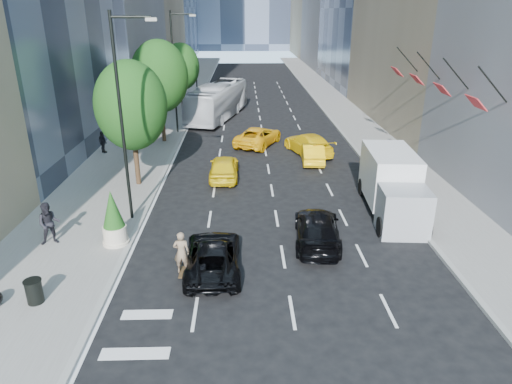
{
  "coord_description": "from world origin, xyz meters",
  "views": [
    {
      "loc": [
        -0.69,
        -17.61,
        10.1
      ],
      "look_at": [
        -0.09,
        3.73,
        1.6
      ],
      "focal_mm": 32.0,
      "sensor_mm": 36.0,
      "label": 1
    }
  ],
  "objects_px": {
    "trash_can": "(34,292)",
    "box_truck": "(392,184)",
    "skateboarder": "(182,255)",
    "black_sedan_lincoln": "(213,256)",
    "planter_shrub": "(113,219)",
    "city_bus": "(218,101)",
    "black_sedan_mercedes": "(317,229)"
  },
  "relations": [
    {
      "from": "black_sedan_mercedes",
      "to": "trash_can",
      "type": "height_order",
      "value": "black_sedan_mercedes"
    },
    {
      "from": "skateboarder",
      "to": "box_truck",
      "type": "relative_size",
      "value": 0.27
    },
    {
      "from": "black_sedan_lincoln",
      "to": "city_bus",
      "type": "height_order",
      "value": "city_bus"
    },
    {
      "from": "skateboarder",
      "to": "box_truck",
      "type": "distance_m",
      "value": 11.97
    },
    {
      "from": "black_sedan_mercedes",
      "to": "city_bus",
      "type": "xyz_separation_m",
      "value": [
        -5.88,
        26.93,
        1.0
      ]
    },
    {
      "from": "black_sedan_mercedes",
      "to": "box_truck",
      "type": "bearing_deg",
      "value": -136.96
    },
    {
      "from": "trash_can",
      "to": "black_sedan_lincoln",
      "type": "bearing_deg",
      "value": 20.12
    },
    {
      "from": "black_sedan_lincoln",
      "to": "planter_shrub",
      "type": "xyz_separation_m",
      "value": [
        -4.6,
        2.21,
        0.71
      ]
    },
    {
      "from": "black_sedan_mercedes",
      "to": "planter_shrub",
      "type": "relative_size",
      "value": 1.93
    },
    {
      "from": "skateboarder",
      "to": "black_sedan_lincoln",
      "type": "height_order",
      "value": "skateboarder"
    },
    {
      "from": "box_truck",
      "to": "trash_can",
      "type": "bearing_deg",
      "value": -148.72
    },
    {
      "from": "skateboarder",
      "to": "city_bus",
      "type": "distance_m",
      "value": 29.52
    },
    {
      "from": "trash_can",
      "to": "planter_shrub",
      "type": "relative_size",
      "value": 0.34
    },
    {
      "from": "black_sedan_mercedes",
      "to": "city_bus",
      "type": "height_order",
      "value": "city_bus"
    },
    {
      "from": "black_sedan_lincoln",
      "to": "planter_shrub",
      "type": "bearing_deg",
      "value": -27.29
    },
    {
      "from": "box_truck",
      "to": "black_sedan_lincoln",
      "type": "bearing_deg",
      "value": -144.31
    },
    {
      "from": "city_bus",
      "to": "trash_can",
      "type": "xyz_separation_m",
      "value": [
        -5.17,
        -31.49,
        -1.13
      ]
    },
    {
      "from": "black_sedan_mercedes",
      "to": "trash_can",
      "type": "distance_m",
      "value": 11.95
    },
    {
      "from": "black_sedan_lincoln",
      "to": "box_truck",
      "type": "relative_size",
      "value": 0.71
    },
    {
      "from": "black_sedan_lincoln",
      "to": "city_bus",
      "type": "relative_size",
      "value": 0.39
    },
    {
      "from": "skateboarder",
      "to": "trash_can",
      "type": "distance_m",
      "value": 5.5
    },
    {
      "from": "skateboarder",
      "to": "black_sedan_mercedes",
      "type": "bearing_deg",
      "value": -156.73
    },
    {
      "from": "box_truck",
      "to": "city_bus",
      "type": "bearing_deg",
      "value": 117.84
    },
    {
      "from": "skateboarder",
      "to": "trash_can",
      "type": "bearing_deg",
      "value": 20.8
    },
    {
      "from": "trash_can",
      "to": "skateboarder",
      "type": "bearing_deg",
      "value": 21.13
    },
    {
      "from": "black_sedan_mercedes",
      "to": "skateboarder",
      "type": "bearing_deg",
      "value": 29.59
    },
    {
      "from": "trash_can",
      "to": "box_truck",
      "type": "bearing_deg",
      "value": 27.1
    },
    {
      "from": "black_sedan_lincoln",
      "to": "city_bus",
      "type": "xyz_separation_m",
      "value": [
        -1.2,
        29.16,
        1.06
      ]
    },
    {
      "from": "planter_shrub",
      "to": "trash_can",
      "type": "bearing_deg",
      "value": -111.25
    },
    {
      "from": "skateboarder",
      "to": "black_sedan_lincoln",
      "type": "bearing_deg",
      "value": -164.53
    },
    {
      "from": "planter_shrub",
      "to": "skateboarder",
      "type": "bearing_deg",
      "value": -37.32
    },
    {
      "from": "city_bus",
      "to": "box_truck",
      "type": "bearing_deg",
      "value": -51.81
    }
  ]
}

